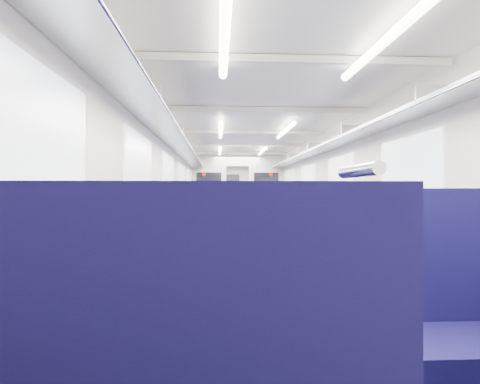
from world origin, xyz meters
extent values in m
cube|color=black|center=(0.00, 0.00, 0.00)|extent=(2.80, 18.00, 0.01)
cube|color=white|center=(0.00, 0.00, 2.35)|extent=(2.80, 18.00, 0.01)
cube|color=beige|center=(-1.40, 0.00, 1.18)|extent=(0.02, 18.00, 2.35)
cube|color=#131139|center=(-1.39, 0.00, 0.35)|extent=(0.03, 17.90, 0.70)
cube|color=beige|center=(1.40, 0.00, 1.18)|extent=(0.02, 18.00, 2.35)
cube|color=#131139|center=(1.39, 0.00, 0.35)|extent=(0.03, 17.90, 0.70)
cube|color=beige|center=(0.00, 9.00, 1.18)|extent=(2.80, 0.02, 2.35)
cube|color=#B2B5BA|center=(-1.22, 0.00, 1.97)|extent=(0.34, 17.40, 0.04)
cylinder|color=silver|center=(-1.04, 0.00, 1.95)|extent=(0.02, 17.40, 0.02)
cube|color=#B2B5BA|center=(-1.22, -6.00, 2.05)|extent=(0.34, 0.03, 0.14)
cube|color=#B2B5BA|center=(-1.22, -4.00, 2.05)|extent=(0.34, 0.03, 0.14)
cube|color=#B2B5BA|center=(-1.22, -2.00, 2.05)|extent=(0.34, 0.03, 0.14)
cube|color=#B2B5BA|center=(-1.22, 0.00, 2.05)|extent=(0.34, 0.03, 0.14)
cube|color=#B2B5BA|center=(-1.22, 2.00, 2.05)|extent=(0.34, 0.03, 0.14)
cube|color=#B2B5BA|center=(-1.22, 4.00, 2.05)|extent=(0.34, 0.03, 0.14)
cube|color=#B2B5BA|center=(-1.22, 6.00, 2.05)|extent=(0.34, 0.03, 0.14)
cube|color=#B2B5BA|center=(-1.22, 8.00, 2.05)|extent=(0.34, 0.03, 0.14)
cube|color=#B2B5BA|center=(1.22, 0.00, 1.97)|extent=(0.34, 17.40, 0.04)
cylinder|color=silver|center=(1.04, 0.00, 1.95)|extent=(0.02, 17.40, 0.02)
cube|color=#B2B5BA|center=(1.22, -6.00, 2.05)|extent=(0.34, 0.03, 0.14)
cube|color=#B2B5BA|center=(1.22, -4.00, 2.05)|extent=(0.34, 0.03, 0.14)
cube|color=#B2B5BA|center=(1.22, -2.00, 2.05)|extent=(0.34, 0.03, 0.14)
cube|color=#B2B5BA|center=(1.22, 0.00, 2.05)|extent=(0.34, 0.03, 0.14)
cube|color=#B2B5BA|center=(1.22, 2.00, 2.05)|extent=(0.34, 0.03, 0.14)
cube|color=#B2B5BA|center=(1.22, 4.00, 2.05)|extent=(0.34, 0.03, 0.14)
cube|color=#B2B5BA|center=(1.22, 6.00, 2.05)|extent=(0.34, 0.03, 0.14)
cube|color=#B2B5BA|center=(1.22, 8.00, 2.05)|extent=(0.34, 0.03, 0.14)
cube|color=white|center=(-1.38, -7.50, 1.42)|extent=(0.02, 1.30, 0.75)
cube|color=white|center=(-1.38, -5.20, 1.42)|extent=(0.02, 1.30, 0.75)
cube|color=white|center=(-1.38, -2.90, 1.42)|extent=(0.02, 1.30, 0.75)
cube|color=white|center=(-1.38, -0.60, 1.42)|extent=(0.02, 1.30, 0.75)
cube|color=white|center=(-1.38, 1.70, 1.42)|extent=(0.02, 1.30, 0.75)
cube|color=white|center=(-1.38, 4.50, 1.42)|extent=(0.02, 1.30, 0.75)
cube|color=white|center=(-1.38, 6.80, 1.42)|extent=(0.02, 1.30, 0.75)
cube|color=white|center=(1.38, -5.20, 1.42)|extent=(0.02, 1.30, 0.75)
cube|color=white|center=(1.38, -2.90, 1.42)|extent=(0.02, 1.30, 0.75)
cube|color=white|center=(1.38, -0.60, 1.42)|extent=(0.02, 1.30, 0.75)
cube|color=white|center=(1.38, 1.70, 1.42)|extent=(0.02, 1.30, 0.75)
cube|color=white|center=(1.38, 4.50, 1.42)|extent=(0.02, 1.30, 0.75)
cube|color=white|center=(1.38, 6.80, 1.42)|extent=(0.02, 1.30, 0.75)
cube|color=silver|center=(0.00, -6.00, 2.31)|extent=(2.70, 0.06, 0.06)
cube|color=silver|center=(0.00, -4.00, 2.31)|extent=(2.70, 0.06, 0.06)
cube|color=silver|center=(0.00, -2.00, 2.31)|extent=(2.70, 0.06, 0.06)
cube|color=silver|center=(0.00, 0.00, 2.31)|extent=(2.70, 0.06, 0.06)
cube|color=silver|center=(0.00, 2.00, 2.31)|extent=(2.70, 0.06, 0.06)
cube|color=silver|center=(0.00, 4.00, 2.31)|extent=(2.70, 0.06, 0.06)
cube|color=silver|center=(0.00, 6.00, 2.31)|extent=(2.70, 0.06, 0.06)
cube|color=silver|center=(0.00, 8.00, 2.31)|extent=(2.70, 0.06, 0.06)
cylinder|color=white|center=(-0.55, -6.50, 2.26)|extent=(0.07, 1.60, 0.07)
cylinder|color=white|center=(-0.55, -2.50, 2.26)|extent=(0.07, 1.60, 0.07)
cylinder|color=white|center=(-0.55, 1.00, 2.26)|extent=(0.07, 1.60, 0.07)
cylinder|color=white|center=(-0.55, 5.50, 2.26)|extent=(0.07, 1.60, 0.07)
cylinder|color=white|center=(0.55, -6.50, 2.26)|extent=(0.07, 1.60, 0.07)
cylinder|color=white|center=(0.55, -2.50, 2.26)|extent=(0.07, 1.60, 0.07)
cylinder|color=white|center=(0.55, 1.00, 2.26)|extent=(0.07, 1.60, 0.07)
cylinder|color=white|center=(0.55, 5.50, 2.26)|extent=(0.07, 1.60, 0.07)
cube|color=black|center=(0.00, 8.94, 1.00)|extent=(0.75, 0.06, 2.00)
cube|color=silver|center=(-0.88, 2.91, 1.18)|extent=(1.05, 0.08, 2.35)
cube|color=black|center=(-0.87, 2.86, 1.40)|extent=(0.76, 0.02, 0.80)
cylinder|color=red|center=(-1.02, 2.85, 1.75)|extent=(0.12, 0.01, 0.12)
cube|color=silver|center=(0.88, 2.91, 1.18)|extent=(1.05, 0.08, 2.35)
cube|color=black|center=(0.87, 2.86, 1.40)|extent=(0.76, 0.02, 0.80)
cylinder|color=red|center=(1.02, 2.85, 1.75)|extent=(0.12, 0.01, 0.12)
cube|color=silver|center=(0.00, 2.91, 2.17)|extent=(0.70, 0.08, 0.35)
cylinder|color=silver|center=(-0.34, -8.53, 1.27)|extent=(0.02, 0.18, 0.02)
cube|color=#110E44|center=(-0.83, -7.18, 0.39)|extent=(1.15, 0.60, 0.20)
cube|color=#110E44|center=(-0.83, -6.94, 0.63)|extent=(1.15, 0.11, 1.23)
cylinder|color=silver|center=(-0.34, -6.94, 1.27)|extent=(0.02, 0.18, 0.02)
cube|color=#110E44|center=(0.83, -6.99, 0.63)|extent=(1.15, 0.11, 1.23)
cylinder|color=silver|center=(0.34, -6.99, 1.27)|extent=(0.02, 0.18, 0.02)
cube|color=#110E44|center=(-0.83, -5.80, 0.39)|extent=(1.15, 0.60, 0.20)
cube|color=#110E39|center=(-0.83, -5.80, 0.15)|extent=(1.06, 0.48, 0.30)
cube|color=#110E44|center=(-0.83, -6.05, 0.63)|extent=(1.15, 0.11, 1.23)
cylinder|color=silver|center=(-0.34, -6.05, 1.27)|extent=(0.02, 0.18, 0.02)
cube|color=#110E44|center=(0.83, -5.97, 0.39)|extent=(1.15, 0.60, 0.20)
cube|color=#110E39|center=(0.83, -5.97, 0.15)|extent=(1.06, 0.48, 0.30)
cube|color=#110E44|center=(0.83, -6.22, 0.63)|extent=(1.15, 0.11, 1.23)
cylinder|color=silver|center=(0.34, -6.22, 1.27)|extent=(0.02, 0.18, 0.02)
cube|color=#110E44|center=(-0.83, -4.92, 0.39)|extent=(1.15, 0.60, 0.20)
cube|color=#110E39|center=(-0.83, -4.92, 0.15)|extent=(1.06, 0.48, 0.30)
cube|color=#110E44|center=(-0.83, -4.68, 0.63)|extent=(1.15, 0.11, 1.23)
cylinder|color=silver|center=(-0.34, -4.68, 1.27)|extent=(0.02, 0.18, 0.02)
cube|color=#110E44|center=(0.83, -4.85, 0.39)|extent=(1.15, 0.60, 0.20)
cube|color=#110E39|center=(0.83, -4.85, 0.15)|extent=(1.06, 0.48, 0.30)
cube|color=#110E44|center=(0.83, -4.61, 0.63)|extent=(1.15, 0.11, 1.23)
cylinder|color=silver|center=(0.34, -4.61, 1.27)|extent=(0.02, 0.18, 0.02)
cube|color=#110E44|center=(-0.83, -3.65, 0.39)|extent=(1.15, 0.60, 0.20)
cube|color=#110E39|center=(-0.83, -3.65, 0.15)|extent=(1.06, 0.48, 0.30)
cube|color=#110E44|center=(-0.83, -3.90, 0.63)|extent=(1.15, 0.11, 1.23)
cylinder|color=silver|center=(-0.34, -3.90, 1.27)|extent=(0.02, 0.18, 0.02)
cube|color=#110E44|center=(0.83, -3.54, 0.39)|extent=(1.15, 0.60, 0.20)
cube|color=#110E39|center=(0.83, -3.54, 0.15)|extent=(1.06, 0.48, 0.30)
cube|color=#110E44|center=(0.83, -3.78, 0.63)|extent=(1.15, 0.11, 1.23)
cylinder|color=silver|center=(0.34, -3.78, 1.27)|extent=(0.02, 0.18, 0.02)
cube|color=#110E44|center=(-0.83, -2.50, 0.39)|extent=(1.15, 0.60, 0.20)
cube|color=#110E39|center=(-0.83, -2.50, 0.15)|extent=(1.06, 0.48, 0.30)
cube|color=#110E44|center=(-0.83, -2.26, 0.63)|extent=(1.15, 0.11, 1.23)
cylinder|color=silver|center=(-0.34, -2.26, 1.27)|extent=(0.02, 0.18, 0.02)
cube|color=#110E44|center=(0.83, -2.64, 0.39)|extent=(1.15, 0.60, 0.20)
cube|color=#110E39|center=(0.83, -2.64, 0.15)|extent=(1.06, 0.48, 0.30)
cube|color=#110E44|center=(0.83, -2.39, 0.63)|extent=(1.15, 0.11, 1.23)
cylinder|color=silver|center=(0.34, -2.39, 1.27)|extent=(0.02, 0.18, 0.02)
cube|color=#110E44|center=(-0.83, -1.35, 0.39)|extent=(1.15, 0.60, 0.20)
cube|color=#110E39|center=(-0.83, -1.35, 0.15)|extent=(1.06, 0.48, 0.30)
cube|color=#110E44|center=(-0.83, -1.59, 0.63)|extent=(1.15, 0.11, 1.23)
cylinder|color=silver|center=(-0.34, -1.59, 1.27)|extent=(0.02, 0.18, 0.02)
cube|color=#110E44|center=(0.83, -1.38, 0.39)|extent=(1.15, 0.60, 0.20)
cube|color=#110E39|center=(0.83, -1.38, 0.15)|extent=(1.06, 0.48, 0.30)
cube|color=#110E44|center=(0.83, -1.63, 0.63)|extent=(1.15, 0.11, 1.23)
cylinder|color=silver|center=(0.34, -1.63, 1.27)|extent=(0.02, 0.18, 0.02)
cube|color=#110E44|center=(-0.83, -0.24, 0.39)|extent=(1.15, 0.60, 0.20)
cube|color=#110E39|center=(-0.83, -0.24, 0.15)|extent=(1.06, 0.48, 0.30)
cube|color=#110E44|center=(-0.83, 0.01, 0.63)|extent=(1.15, 0.11, 1.23)
cylinder|color=silver|center=(-0.34, 0.01, 1.27)|extent=(0.02, 0.18, 0.02)
cube|color=#110E44|center=(0.83, -0.31, 0.39)|extent=(1.15, 0.60, 0.20)
cube|color=#110E39|center=(0.83, -0.31, 0.15)|extent=(1.06, 0.48, 0.30)
cube|color=#110E44|center=(0.83, -0.06, 0.63)|extent=(1.15, 0.11, 1.23)
cylinder|color=silver|center=(0.34, -0.06, 1.27)|extent=(0.02, 0.18, 0.02)
cube|color=#110E44|center=(-0.83, 1.04, 0.39)|extent=(1.15, 0.60, 0.20)
cube|color=#110E39|center=(-0.83, 1.04, 0.15)|extent=(1.06, 0.48, 0.30)
cube|color=#110E44|center=(-0.83, 0.79, 0.63)|extent=(1.15, 0.11, 1.23)
cylinder|color=silver|center=(-0.34, 0.79, 1.27)|extent=(0.02, 0.18, 0.02)
cube|color=#110E44|center=(0.83, 1.09, 0.39)|extent=(1.15, 0.60, 0.20)
cube|color=#110E39|center=(0.83, 1.09, 0.15)|extent=(1.06, 0.48, 0.30)
cube|color=#110E44|center=(0.83, 0.85, 0.63)|extent=(1.15, 0.11, 1.23)
cylinder|color=silver|center=(0.34, 0.85, 1.27)|extent=(0.02, 0.18, 0.02)
cube|color=#110E44|center=(-0.83, 2.04, 0.39)|extent=(1.15, 0.60, 0.20)
cube|color=#110E39|center=(-0.83, 2.04, 0.15)|extent=(1.06, 0.48, 0.30)
cube|color=#110E44|center=(-0.83, 2.28, 0.63)|extent=(1.15, 0.11, 1.23)
cylinder|color=silver|center=(-0.34, 2.28, 1.27)|extent=(0.02, 0.18, 0.02)
cube|color=#110E44|center=(0.83, 1.92, 0.39)|extent=(1.15, 0.60, 0.20)
cube|color=#110E39|center=(0.83, 1.92, 0.15)|extent=(1.06, 0.48, 0.30)
cube|color=#110E44|center=(0.83, 2.17, 0.63)|extent=(1.15, 0.11, 1.23)
cylinder|color=silver|center=(0.34, 2.17, 1.27)|extent=(0.02, 0.18, 0.02)
cube|color=#110E44|center=(-0.83, 4.30, 0.39)|extent=(1.15, 0.60, 0.20)
cube|color=#110E39|center=(-0.83, 4.30, 0.15)|extent=(1.06, 0.48, 0.30)
cube|color=#110E44|center=(-0.83, 4.05, 0.63)|extent=(1.15, 0.11, 1.23)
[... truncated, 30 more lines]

